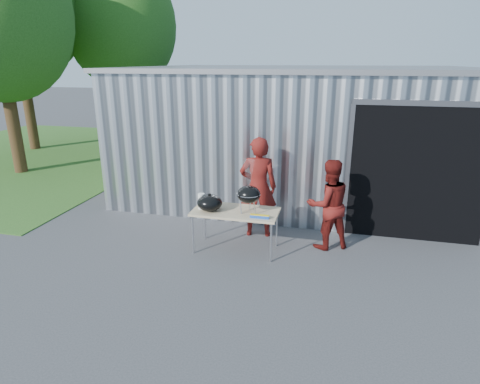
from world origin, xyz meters
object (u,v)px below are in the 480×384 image
(kettle_grill, at_px, (249,189))
(person_cook, at_px, (258,187))
(folding_table, at_px, (236,213))
(person_bystander, at_px, (328,204))

(kettle_grill, height_order, person_cook, person_cook)
(folding_table, height_order, person_bystander, person_bystander)
(kettle_grill, relative_size, person_cook, 0.48)
(folding_table, distance_m, kettle_grill, 0.53)
(folding_table, height_order, kettle_grill, kettle_grill)
(kettle_grill, bearing_deg, person_cook, 89.31)
(folding_table, height_order, person_cook, person_cook)
(folding_table, bearing_deg, person_cook, 71.39)
(kettle_grill, bearing_deg, person_bystander, 22.32)
(kettle_grill, bearing_deg, folding_table, 172.08)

